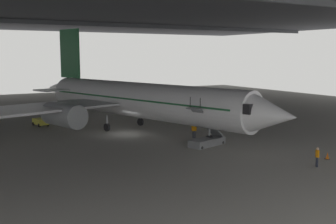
% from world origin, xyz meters
% --- Properties ---
extents(ground_plane, '(110.00, 110.00, 0.00)m').
position_xyz_m(ground_plane, '(0.00, 0.00, 0.00)').
color(ground_plane, gray).
extents(hangar_structure, '(121.00, 99.00, 15.66)m').
position_xyz_m(hangar_structure, '(-0.06, 13.75, 15.04)').
color(hangar_structure, '#4C4F54').
rests_on(hangar_structure, ground_plane).
extents(airplane_main, '(37.85, 38.34, 12.11)m').
position_xyz_m(airplane_main, '(1.49, 1.19, 3.57)').
color(airplane_main, white).
rests_on(airplane_main, ground_plane).
extents(boarding_stairs, '(4.55, 2.56, 4.79)m').
position_xyz_m(boarding_stairs, '(3.88, -9.35, 0.74)').
color(boarding_stairs, slate).
rests_on(boarding_stairs, ground_plane).
extents(crew_worker_near_nose, '(0.39, 0.47, 1.57)m').
position_xyz_m(crew_worker_near_nose, '(6.98, -19.91, 0.89)').
color(crew_worker_near_nose, '#232838').
rests_on(crew_worker_near_nose, ground_plane).
extents(crew_worker_by_stairs, '(0.50, 0.36, 1.57)m').
position_xyz_m(crew_worker_by_stairs, '(4.77, -5.80, 0.89)').
color(crew_worker_by_stairs, '#232838').
rests_on(crew_worker_by_stairs, ground_plane).
extents(traffic_cone_orange, '(0.36, 0.36, 0.60)m').
position_xyz_m(traffic_cone_orange, '(9.69, -18.69, 0.29)').
color(traffic_cone_orange, black).
rests_on(traffic_cone_orange, ground_plane).
extents(baggage_tug, '(1.68, 2.40, 0.90)m').
position_xyz_m(baggage_tug, '(-7.46, 9.96, 0.53)').
color(baggage_tug, yellow).
rests_on(baggage_tug, ground_plane).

